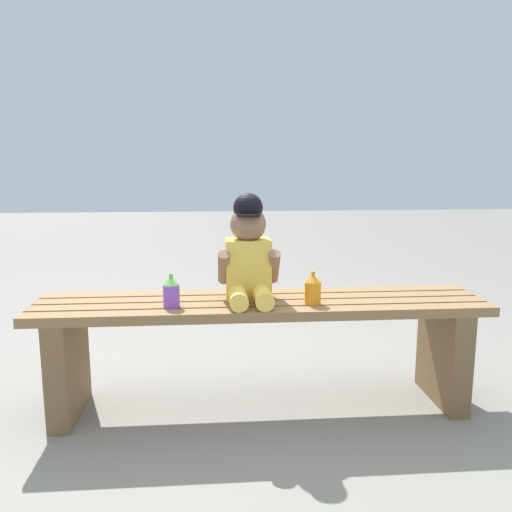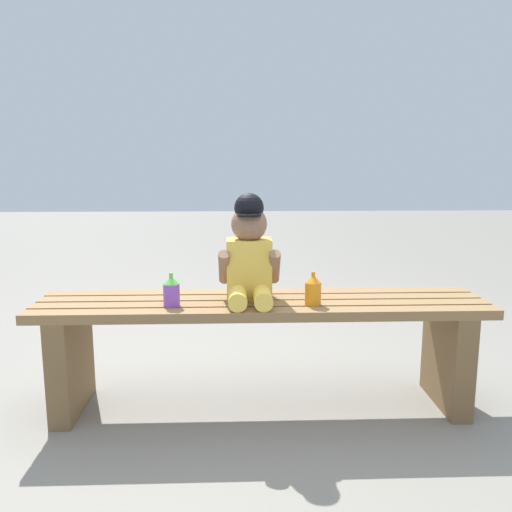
{
  "view_description": "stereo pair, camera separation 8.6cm",
  "coord_description": "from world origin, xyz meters",
  "views": [
    {
      "loc": [
        -0.18,
        -1.95,
        0.96
      ],
      "look_at": [
        -0.02,
        -0.05,
        0.61
      ],
      "focal_mm": 37.28,
      "sensor_mm": 36.0,
      "label": 1
    },
    {
      "loc": [
        -0.09,
        -1.96,
        0.96
      ],
      "look_at": [
        -0.02,
        -0.05,
        0.61
      ],
      "focal_mm": 37.28,
      "sensor_mm": 36.0,
      "label": 2
    }
  ],
  "objects": [
    {
      "name": "sippy_cup_right",
      "position": [
        0.19,
        -0.07,
        0.49
      ],
      "size": [
        0.06,
        0.06,
        0.12
      ],
      "color": "orange",
      "rests_on": "park_bench"
    },
    {
      "name": "child_figure",
      "position": [
        -0.05,
        0.01,
        0.61
      ],
      "size": [
        0.23,
        0.27,
        0.4
      ],
      "color": "#F2C64C",
      "rests_on": "park_bench"
    },
    {
      "name": "ground_plane",
      "position": [
        0.0,
        0.0,
        0.0
      ],
      "size": [
        16.0,
        16.0,
        0.0
      ],
      "primitive_type": "plane",
      "color": "gray"
    },
    {
      "name": "park_bench",
      "position": [
        0.0,
        0.0,
        0.3
      ],
      "size": [
        1.71,
        0.35,
        0.43
      ],
      "color": "olive",
      "rests_on": "ground_plane"
    },
    {
      "name": "sippy_cup_left",
      "position": [
        -0.33,
        -0.07,
        0.49
      ],
      "size": [
        0.06,
        0.06,
        0.12
      ],
      "color": "#8C4CCC",
      "rests_on": "park_bench"
    }
  ]
}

